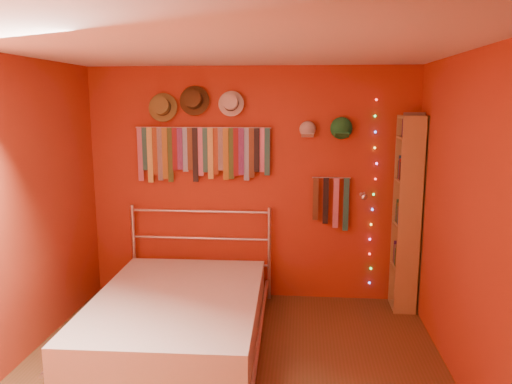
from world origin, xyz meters
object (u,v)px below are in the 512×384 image
(reading_lamp, at_px, (364,196))
(bookshelf, at_px, (411,213))
(tie_rack, at_px, (202,151))
(bed, at_px, (178,317))

(reading_lamp, height_order, bookshelf, bookshelf)
(tie_rack, distance_m, bed, 1.76)
(tie_rack, xyz_separation_m, bookshelf, (2.17, -0.15, -0.60))
(reading_lamp, relative_size, bookshelf, 0.15)
(bed, bearing_deg, tie_rack, 87.26)
(tie_rack, height_order, reading_lamp, tie_rack)
(reading_lamp, height_order, bed, reading_lamp)
(bookshelf, relative_size, bed, 0.94)
(reading_lamp, bearing_deg, bed, -151.48)
(bookshelf, xyz_separation_m, bed, (-2.20, -0.95, -0.78))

